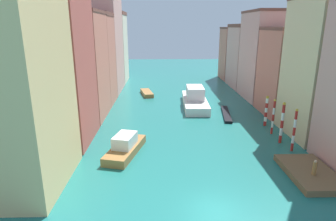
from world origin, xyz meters
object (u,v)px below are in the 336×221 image
Objects in this scene: person_on_dock at (315,168)px; mooring_pole_2 at (273,116)px; mooring_pole_1 at (282,122)px; mooring_pole_3 at (266,111)px; vaporetto_white at (195,99)px; gondola_black at (226,114)px; motorboat_1 at (147,93)px; waterfront_dock at (310,173)px; mooring_pole_0 at (294,130)px; motorboat_0 at (125,147)px.

mooring_pole_2 is at bearing 86.61° from person_on_dock.
mooring_pole_3 is (0.35, 5.90, -0.34)m from mooring_pole_1.
person_on_dock is 25.78m from vaporetto_white.
mooring_pole_2 is 9.14m from gondola_black.
person_on_dock is at bearing -93.63° from mooring_pole_3.
vaporetto_white reaches higher than motorboat_1.
mooring_pole_0 is (0.77, 5.38, 2.14)m from waterfront_dock.
mooring_pole_3 is at bearing 86.80° from waterfront_dock.
motorboat_1 is (-15.98, 32.36, 0.08)m from waterfront_dock.
mooring_pole_0 reaches higher than mooring_pole_3.
gondola_black is 1.12× the size of motorboat_0.
mooring_pole_2 is at bearing 92.81° from mooring_pole_0.
mooring_pole_0 is at bearing -58.17° from motorboat_1.
mooring_pole_2 is 0.73× the size of motorboat_1.
gondola_black is at bearing 109.35° from mooring_pole_1.
person_on_dock is 6.39m from mooring_pole_0.
waterfront_dock is 1.10× the size of motorboat_1.
person_on_dock is 0.29× the size of mooring_pole_1.
motorboat_0 reaches higher than motorboat_1.
mooring_pole_2 reaches higher than person_on_dock.
motorboat_0 is (-13.71, -13.26, 0.59)m from gondola_black.
motorboat_0 is (-17.87, -8.32, -1.36)m from mooring_pole_3.
motorboat_0 is 27.14m from motorboat_1.
mooring_pole_3 reaches higher than person_on_dock.
mooring_pole_3 is at bearing 85.47° from mooring_pole_2.
mooring_pole_0 is at bearing -81.14° from mooring_pole_1.
mooring_pole_2 is at bearing -94.53° from mooring_pole_3.
mooring_pole_3 is 6.74m from gondola_black.
gondola_black is (-4.15, 4.94, -1.95)m from mooring_pole_3.
mooring_pole_1 is (0.41, 7.66, 2.19)m from waterfront_dock.
mooring_pole_3 is (0.91, 14.39, 0.92)m from person_on_dock.
motorboat_0 is (-17.52, -2.42, -1.70)m from mooring_pole_1.
mooring_pole_1 is 0.79× the size of motorboat_1.
mooring_pole_3 reaches higher than waterfront_dock.
gondola_black is (-3.40, 18.51, -0.10)m from waterfront_dock.
mooring_pole_1 is at bearing -93.35° from mooring_pole_3.
mooring_pole_3 is 0.33× the size of vaporetto_white.
motorboat_0 is at bearing -135.95° from gondola_black.
vaporetto_white reaches higher than person_on_dock.
mooring_pole_2 is at bearing 16.66° from motorboat_0.
gondola_black is (-3.81, 10.85, -2.29)m from mooring_pole_1.
mooring_pole_1 reaches higher than mooring_pole_3.
mooring_pole_2 is at bearing 87.19° from waterfront_dock.
mooring_pole_2 reaches higher than vaporetto_white.
waterfront_dock is 4.83× the size of person_on_dock.
mooring_pole_1 is at bearing -92.08° from mooring_pole_2.
person_on_dock is 36.78m from motorboat_1.
mooring_pole_1 is 18.10m from vaporetto_white.
vaporetto_white is 1.72× the size of motorboat_0.
mooring_pole_3 reaches higher than motorboat_0.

